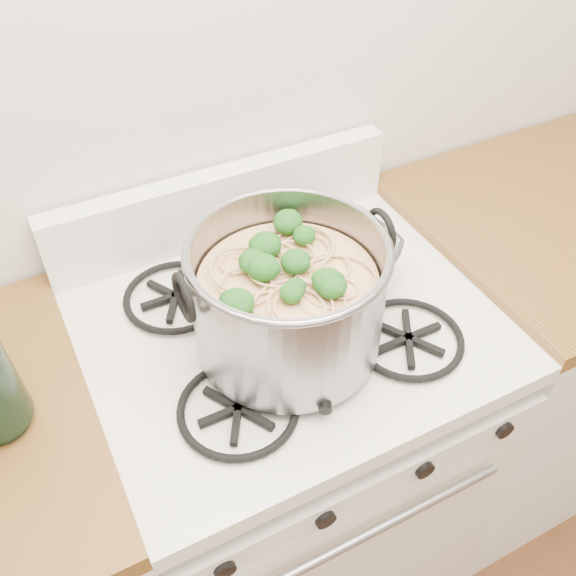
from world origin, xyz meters
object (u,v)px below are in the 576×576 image
Objects in this scene: gas_range at (289,456)px; spatula at (322,300)px; stock_pot at (288,300)px; glass_bowl at (315,267)px.

spatula is at bearing -5.73° from gas_range.
glass_bowl is (0.13, 0.14, -0.09)m from stock_pot.
glass_bowl is at bearing 38.46° from gas_range.
spatula is (0.10, 0.05, -0.09)m from stock_pot.
spatula is at bearing 27.90° from stock_pot.
stock_pot reaches higher than spatula.
stock_pot is at bearing -118.91° from gas_range.
spatula is (0.07, -0.01, 0.50)m from gas_range.
glass_bowl is (0.03, 0.08, 0.00)m from spatula.
stock_pot is 0.14m from spatula.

